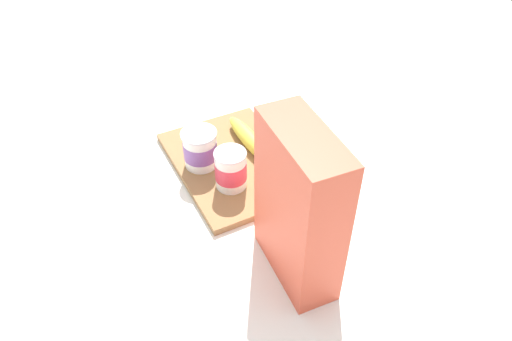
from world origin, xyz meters
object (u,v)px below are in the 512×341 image
cutting_board (235,163)px  yogurt_cup_front (231,169)px  cereal_box (299,208)px  yogurt_cup_back (200,149)px  banana_bunch (259,141)px

cutting_board → yogurt_cup_front: size_ratio=3.95×
yogurt_cup_front → cereal_box: bearing=-175.8°
yogurt_cup_front → yogurt_cup_back: bearing=18.5°
yogurt_cup_front → yogurt_cup_back: size_ratio=1.01×
yogurt_cup_front → banana_bunch: yogurt_cup_front is taller
yogurt_cup_back → banana_bunch: bearing=-93.0°
cutting_board → banana_bunch: bearing=-77.5°
yogurt_cup_front → banana_bunch: 0.13m
yogurt_cup_back → cereal_box: bearing=-171.6°
cereal_box → banana_bunch: size_ratio=1.44×
cereal_box → yogurt_cup_back: cereal_box is taller
yogurt_cup_front → yogurt_cup_back: (0.09, 0.03, -0.00)m
banana_bunch → yogurt_cup_front: bearing=127.4°
yogurt_cup_back → banana_bunch: size_ratio=0.41×
banana_bunch → cutting_board: bearing=102.5°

